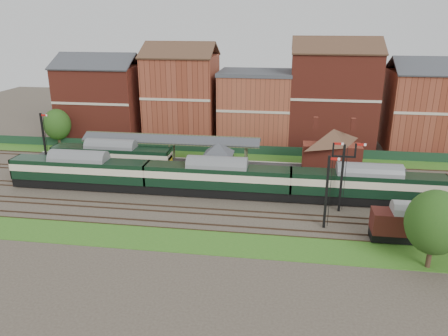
# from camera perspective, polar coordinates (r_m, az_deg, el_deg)

# --- Properties ---
(ground) EXTENTS (160.00, 160.00, 0.00)m
(ground) POSITION_cam_1_polar(r_m,az_deg,el_deg) (54.62, 1.86, -3.76)
(ground) COLOR #473D33
(ground) RESTS_ON ground
(grass_back) EXTENTS (90.00, 4.50, 0.06)m
(grass_back) POSITION_cam_1_polar(r_m,az_deg,el_deg) (69.55, 3.37, 1.35)
(grass_back) COLOR #2D6619
(grass_back) RESTS_ON ground
(grass_front) EXTENTS (90.00, 5.00, 0.06)m
(grass_front) POSITION_cam_1_polar(r_m,az_deg,el_deg) (43.88, 0.04, -9.77)
(grass_front) COLOR #2D6619
(grass_front) RESTS_ON ground
(fence) EXTENTS (90.00, 0.12, 1.50)m
(fence) POSITION_cam_1_polar(r_m,az_deg,el_deg) (71.24, 3.52, 2.39)
(fence) COLOR #193823
(fence) RESTS_ON ground
(platform) EXTENTS (55.00, 3.40, 1.00)m
(platform) POSITION_cam_1_polar(r_m,az_deg,el_deg) (64.13, -1.58, 0.26)
(platform) COLOR #2D2D2D
(platform) RESTS_ON ground
(signal_box) EXTENTS (5.40, 5.40, 6.00)m
(signal_box) POSITION_cam_1_polar(r_m,az_deg,el_deg) (56.88, -0.74, 0.64)
(signal_box) COLOR #5A6849
(signal_box) RESTS_ON ground
(brick_hut) EXTENTS (3.20, 2.64, 2.94)m
(brick_hut) POSITION_cam_1_polar(r_m,az_deg,el_deg) (56.91, 7.25, -1.65)
(brick_hut) COLOR brown
(brick_hut) RESTS_ON ground
(station_building) EXTENTS (8.10, 8.10, 5.90)m
(station_building) POSITION_cam_1_polar(r_m,az_deg,el_deg) (62.54, 13.94, 2.52)
(station_building) COLOR maroon
(station_building) RESTS_ON platform
(canopy) EXTENTS (26.00, 3.89, 4.08)m
(canopy) POSITION_cam_1_polar(r_m,az_deg,el_deg) (64.20, -6.91, 3.96)
(canopy) COLOR #414A2E
(canopy) RESTS_ON platform
(semaphore_bracket) EXTENTS (3.60, 0.25, 8.18)m
(semaphore_bracket) POSITION_cam_1_polar(r_m,az_deg,el_deg) (50.75, 15.21, -0.67)
(semaphore_bracket) COLOR black
(semaphore_bracket) RESTS_ON ground
(semaphore_platform_end) EXTENTS (1.23, 0.25, 8.00)m
(semaphore_platform_end) POSITION_cam_1_polar(r_m,az_deg,el_deg) (70.13, -22.46, 3.57)
(semaphore_platform_end) COLOR black
(semaphore_platform_end) RESTS_ON ground
(semaphore_siding) EXTENTS (1.23, 0.25, 8.00)m
(semaphore_siding) POSITION_cam_1_polar(r_m,az_deg,el_deg) (46.50, 13.28, -2.96)
(semaphore_siding) COLOR black
(semaphore_siding) RESTS_ON ground
(town_backdrop) EXTENTS (69.00, 10.00, 16.00)m
(town_backdrop) POSITION_cam_1_polar(r_m,az_deg,el_deg) (76.56, 3.94, 8.38)
(town_backdrop) COLOR maroon
(town_backdrop) RESTS_ON ground
(dmu_train) EXTENTS (54.05, 2.84, 4.15)m
(dmu_train) POSITION_cam_1_polar(r_m,az_deg,el_deg) (54.05, -0.88, -1.23)
(dmu_train) COLOR black
(dmu_train) RESTS_ON ground
(platform_railcar) EXTENTS (17.25, 2.72, 3.97)m
(platform_railcar) POSITION_cam_1_polar(r_m,az_deg,el_deg) (64.43, -14.45, 1.45)
(platform_railcar) COLOR black
(platform_railcar) RESTS_ON ground
(goods_van_a) EXTENTS (5.50, 2.38, 3.33)m
(goods_van_a) POSITION_cam_1_polar(r_m,az_deg,el_deg) (46.80, 22.01, -6.77)
(goods_van_a) COLOR black
(goods_van_a) RESTS_ON ground
(tree_far) EXTENTS (5.04, 5.04, 7.36)m
(tree_far) POSITION_cam_1_polar(r_m,az_deg,el_deg) (42.11, 25.85, -6.43)
(tree_far) COLOR #382619
(tree_far) RESTS_ON ground
(tree_back) EXTENTS (4.55, 4.55, 6.64)m
(tree_back) POSITION_cam_1_polar(r_m,az_deg,el_deg) (79.36, -20.96, 5.34)
(tree_back) COLOR #382619
(tree_back) RESTS_ON ground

